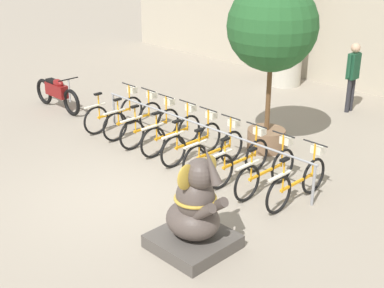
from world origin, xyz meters
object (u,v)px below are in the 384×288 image
Objects in this scene: motorcycle at (57,92)px; person_pedestrian at (353,71)px; bicycle_2 at (152,125)px; potted_tree at (272,32)px; bicycle_3 at (173,133)px; bicycle_7 at (267,170)px; bicycle_5 at (215,150)px; elephant_statue at (195,214)px; bicycle_6 at (241,160)px; bicycle_1 at (135,118)px; bicycle_4 at (193,141)px; bicycle_0 at (115,112)px; bicycle_8 at (298,181)px.

person_pedestrian is (5.29, 5.19, 0.60)m from motorcycle.
bicycle_2 is 0.48× the size of potted_tree.
bicycle_7 is at bearing -1.30° from bicycle_3.
elephant_statue is (1.67, -2.21, 0.18)m from bicycle_5.
bicycle_3 is (0.63, 0.04, 0.00)m from bicycle_2.
elephant_statue is (1.04, -2.23, 0.18)m from bicycle_6.
bicycle_1 is 1.00× the size of bicycle_4.
elephant_statue is (4.82, -2.20, 0.18)m from bicycle_0.
person_pedestrian is (-1.25, 4.96, 0.65)m from bicycle_7.
bicycle_3 reaches higher than motorcycle.
bicycle_3 is 1.00× the size of bicycle_7.
motorcycle is at bearing -175.69° from bicycle_2.
bicycle_4 is (2.52, 0.04, 0.00)m from bicycle_0.
bicycle_6 is 5.91m from motorcycle.
bicycle_4 is 1.00× the size of bicycle_8.
person_pedestrian reaches higher than bicycle_0.
bicycle_1 is 3.78m from bicycle_7.
person_pedestrian is (-1.88, 4.91, 0.65)m from bicycle_8.
person_pedestrian is at bearing 91.03° from potted_tree.
person_pedestrian is (3.16, 4.96, 0.65)m from bicycle_0.
potted_tree is (0.70, 1.46, 2.08)m from bicycle_4.
bicycle_8 is (4.41, -0.00, 0.00)m from bicycle_1.
bicycle_3 is 3.15m from bicycle_8.
bicycle_5 is (1.89, -0.01, 0.00)m from bicycle_2.
bicycle_0 is 1.00× the size of bicycle_3.
bicycle_5 is 5.28m from motorcycle.
elephant_statue is 7.37m from person_pedestrian.
bicycle_5 is 0.85× the size of motorcycle.
bicycle_2 is at bearing -142.96° from potted_tree.
bicycle_3 is at bearing -132.71° from potted_tree.
bicycle_1 is at bearing 179.46° from bicycle_4.
bicycle_5 is 0.96× the size of person_pedestrian.
person_pedestrian is at bearing 75.50° from bicycle_3.
bicycle_4 is 2.52m from bicycle_8.
bicycle_7 is (0.63, -0.02, 0.00)m from bicycle_6.
bicycle_0 is at bearing -154.94° from potted_tree.
elephant_statue is at bearing -44.17° from bicycle_4.
bicycle_5 is at bearing -0.99° from bicycle_1.
bicycle_4 is at bearing 0.66° from bicycle_2.
bicycle_7 is at bearing -175.54° from bicycle_8.
bicycle_7 is 5.15m from person_pedestrian.
bicycle_5 is 1.00× the size of bicycle_7.
bicycle_5 is 1.26m from bicycle_7.
bicycle_4 is (0.63, -0.02, 0.00)m from bicycle_3.
potted_tree is at bearing 113.42° from elephant_statue.
bicycle_4 is at bearing 179.51° from bicycle_6.
potted_tree is at bearing -88.97° from person_pedestrian.
person_pedestrian is at bearing 110.97° from bicycle_8.
bicycle_2 is at bearing 179.66° from bicycle_7.
potted_tree is (1.96, 1.48, 2.08)m from bicycle_2.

